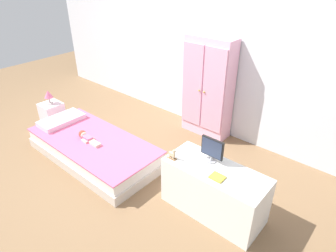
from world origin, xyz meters
name	(u,v)px	position (x,y,z in m)	size (l,w,h in m)	color
ground_plane	(122,167)	(0.00, 0.00, -0.01)	(10.00, 10.00, 0.02)	brown
back_wall	(200,36)	(0.00, 1.57, 1.35)	(6.40, 0.05, 2.70)	silver
bed	(94,149)	(-0.42, -0.09, 0.14)	(1.81, 0.84, 0.27)	beige
pillow	(62,120)	(-1.13, -0.09, 0.31)	(0.32, 0.60, 0.07)	silver
doll	(86,137)	(-0.49, -0.14, 0.31)	(0.39, 0.14, 0.10)	#D6668E
nightstand	(53,115)	(-1.57, 0.01, 0.19)	(0.29, 0.29, 0.39)	silver
table_lamp	(48,95)	(-1.57, 0.01, 0.53)	(0.13, 0.13, 0.21)	#B7B2AD
wardrobe	(208,88)	(0.31, 1.39, 0.71)	(0.69, 0.31, 1.42)	#EFADCC
tv_stand	(214,191)	(1.27, 0.12, 0.27)	(1.02, 0.44, 0.54)	silver
tv_monitor	(212,149)	(1.16, 0.20, 0.68)	(0.24, 0.10, 0.26)	#99999E
rocking_horse_toy	(173,154)	(0.85, -0.02, 0.59)	(0.10, 0.04, 0.12)	#8E6642
book_yellow	(217,177)	(1.35, 0.02, 0.54)	(0.13, 0.11, 0.02)	gold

